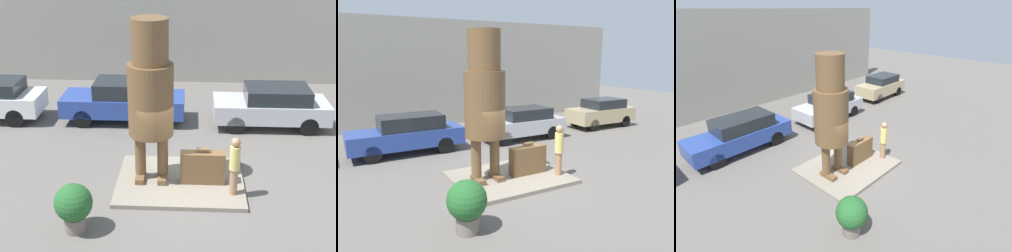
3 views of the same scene
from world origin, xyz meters
The scene contains 9 objects.
ground_plane centered at (0.00, 0.00, 0.00)m, with size 60.00×60.00×0.00m, color #605B56.
pedestal centered at (0.00, 0.00, 0.06)m, with size 3.77×3.02×0.13m.
building_backdrop centered at (0.00, 10.29, 3.14)m, with size 28.00×0.60×6.28m.
statue_figure centered at (-0.86, 0.07, 2.94)m, with size 1.30×1.30×4.81m.
giant_suitcase centered at (0.65, -0.12, 0.62)m, with size 1.31×0.36×1.13m.
tourist centered at (1.52, -0.72, 1.08)m, with size 0.30×0.30×1.74m.
parked_car_blue centered at (-2.31, 4.81, 0.88)m, with size 4.77×1.73×1.67m.
parked_car_silver centered at (3.36, 4.59, 0.84)m, with size 4.32×1.84×1.59m.
planter_pot centered at (-2.60, -2.52, 0.75)m, with size 0.97×0.97×1.31m.
Camera 1 is at (0.28, -12.30, 7.15)m, focal length 50.00 mm.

